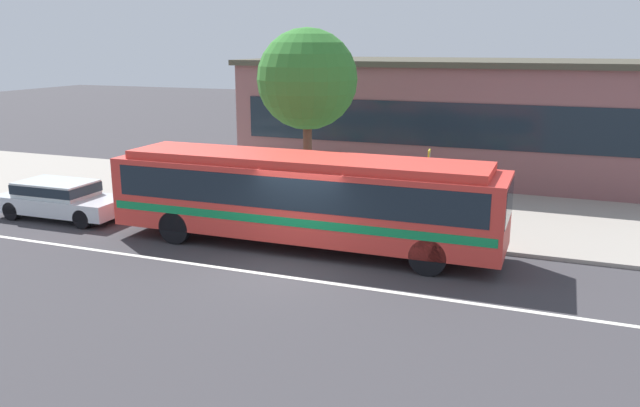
# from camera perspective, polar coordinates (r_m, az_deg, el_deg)

# --- Properties ---
(ground_plane) EXTENTS (120.00, 120.00, 0.00)m
(ground_plane) POSITION_cam_1_polar(r_m,az_deg,el_deg) (17.46, -2.57, -5.63)
(ground_plane) COLOR #3A373B
(sidewalk_slab) EXTENTS (60.00, 8.00, 0.12)m
(sidewalk_slab) POSITION_cam_1_polar(r_m,az_deg,el_deg) (23.80, 4.32, -0.11)
(sidewalk_slab) COLOR gray
(sidewalk_slab) RESTS_ON ground_plane
(lane_stripe_center) EXTENTS (56.00, 0.16, 0.01)m
(lane_stripe_center) POSITION_cam_1_polar(r_m,az_deg,el_deg) (16.78, -3.68, -6.47)
(lane_stripe_center) COLOR silver
(lane_stripe_center) RESTS_ON ground_plane
(transit_bus) EXTENTS (11.68, 2.53, 2.74)m
(transit_bus) POSITION_cam_1_polar(r_m,az_deg,el_deg) (18.67, -1.52, 0.80)
(transit_bus) COLOR red
(transit_bus) RESTS_ON ground_plane
(sedan_behind_bus) EXTENTS (4.54, 1.90, 1.29)m
(sedan_behind_bus) POSITION_cam_1_polar(r_m,az_deg,el_deg) (23.77, -22.18, 0.50)
(sedan_behind_bus) COLOR silver
(sedan_behind_bus) RESTS_ON ground_plane
(pedestrian_waiting_near_sign) EXTENTS (0.47, 0.47, 1.68)m
(pedestrian_waiting_near_sign) POSITION_cam_1_polar(r_m,az_deg,el_deg) (21.20, -4.48, 1.02)
(pedestrian_waiting_near_sign) COLOR #23304D
(pedestrian_waiting_near_sign) RESTS_ON sidewalk_slab
(pedestrian_walking_along_curb) EXTENTS (0.47, 0.47, 1.67)m
(pedestrian_walking_along_curb) POSITION_cam_1_polar(r_m,az_deg,el_deg) (22.73, -10.10, 1.71)
(pedestrian_walking_along_curb) COLOR #3B3E38
(pedestrian_walking_along_curb) RESTS_ON sidewalk_slab
(pedestrian_standing_by_tree) EXTENTS (0.48, 0.48, 1.56)m
(pedestrian_standing_by_tree) POSITION_cam_1_polar(r_m,az_deg,el_deg) (21.17, 5.83, 0.75)
(pedestrian_standing_by_tree) COLOR #37343D
(pedestrian_standing_by_tree) RESTS_ON sidewalk_slab
(bus_stop_sign) EXTENTS (0.09, 0.44, 2.67)m
(bus_stop_sign) POSITION_cam_1_polar(r_m,az_deg,el_deg) (19.67, 9.61, 1.96)
(bus_stop_sign) COLOR gray
(bus_stop_sign) RESTS_ON sidewalk_slab
(street_tree_near_stop) EXTENTS (3.45, 3.45, 6.31)m
(street_tree_near_stop) POSITION_cam_1_polar(r_m,az_deg,el_deg) (22.27, -1.15, 10.98)
(street_tree_near_stop) COLOR brown
(street_tree_near_stop) RESTS_ON sidewalk_slab
(station_building) EXTENTS (19.15, 8.63, 5.18)m
(station_building) POSITION_cam_1_polar(r_m,az_deg,el_deg) (30.30, 12.36, 7.55)
(station_building) COLOR #805253
(station_building) RESTS_ON ground_plane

